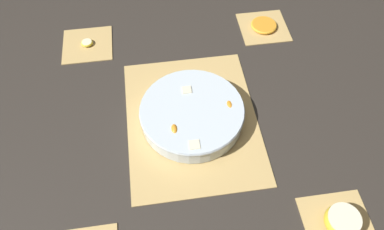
# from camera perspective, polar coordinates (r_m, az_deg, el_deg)

# --- Properties ---
(ground_plane) EXTENTS (6.00, 6.00, 0.00)m
(ground_plane) POSITION_cam_1_polar(r_m,az_deg,el_deg) (1.06, 0.00, -0.83)
(ground_plane) COLOR #2D2823
(bamboo_mat_center) EXTENTS (0.47, 0.37, 0.01)m
(bamboo_mat_center) POSITION_cam_1_polar(r_m,az_deg,el_deg) (1.06, 0.00, -0.73)
(bamboo_mat_center) COLOR tan
(bamboo_mat_center) RESTS_ON ground_plane
(coaster_mat_near_left) EXTENTS (0.16, 0.16, 0.01)m
(coaster_mat_near_left) POSITION_cam_1_polar(r_m,az_deg,el_deg) (0.98, 21.41, -15.38)
(coaster_mat_near_left) COLOR tan
(coaster_mat_near_left) RESTS_ON ground_plane
(coaster_mat_near_right) EXTENTS (0.16, 0.16, 0.01)m
(coaster_mat_near_right) POSITION_cam_1_polar(r_m,az_deg,el_deg) (1.34, 10.84, 13.04)
(coaster_mat_near_right) COLOR tan
(coaster_mat_near_right) RESTS_ON ground_plane
(coaster_mat_far_right) EXTENTS (0.16, 0.16, 0.01)m
(coaster_mat_far_right) POSITION_cam_1_polar(r_m,az_deg,el_deg) (1.30, -15.65, 10.32)
(coaster_mat_far_right) COLOR tan
(coaster_mat_far_right) RESTS_ON ground_plane
(fruit_salad_bowl) EXTENTS (0.29, 0.29, 0.06)m
(fruit_salad_bowl) POSITION_cam_1_polar(r_m,az_deg,el_deg) (1.03, 0.04, 0.28)
(fruit_salad_bowl) COLOR silver
(fruit_salad_bowl) RESTS_ON bamboo_mat_center
(apple_half) EXTENTS (0.08, 0.08, 0.05)m
(apple_half) POSITION_cam_1_polar(r_m,az_deg,el_deg) (0.96, 21.91, -14.81)
(apple_half) COLOR gold
(apple_half) RESTS_ON coaster_mat_near_left
(orange_slice_whole) EXTENTS (0.09, 0.09, 0.01)m
(orange_slice_whole) POSITION_cam_1_polar(r_m,az_deg,el_deg) (1.34, 10.89, 13.30)
(orange_slice_whole) COLOR orange
(orange_slice_whole) RESTS_ON coaster_mat_near_right
(banana_coin_single) EXTENTS (0.04, 0.04, 0.01)m
(banana_coin_single) POSITION_cam_1_polar(r_m,az_deg,el_deg) (1.30, -15.72, 10.55)
(banana_coin_single) COLOR #F4EABC
(banana_coin_single) RESTS_ON coaster_mat_far_right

